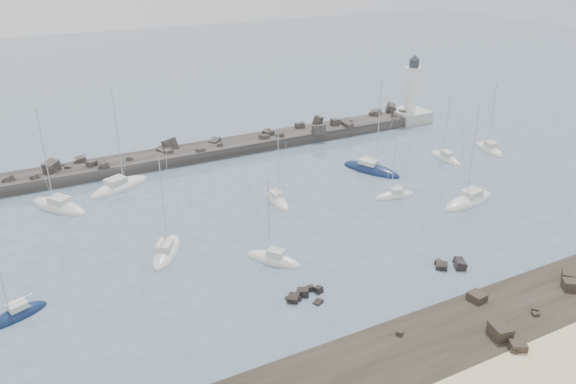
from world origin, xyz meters
The scene contains 17 objects.
ground centered at (0.00, 0.00, 0.00)m, with size 400.00×400.00×0.00m, color slate.
rock_shelf centered at (0.28, -21.96, 0.02)m, with size 140.00×12.00×1.94m.
rock_cluster_near centered at (-4.56, -8.01, 0.09)m, with size 4.53×3.65×1.46m.
rock_cluster_far centered at (14.06, -10.78, 0.18)m, with size 4.10×3.21×1.58m.
breakwater centered at (-7.26, 38.02, 0.31)m, with size 115.00×7.62×5.27m.
lighthouse centered at (47.00, 38.00, 3.09)m, with size 7.00×7.00×14.60m.
sailboat_1 centered at (-24.79, 27.51, 0.15)m, with size 8.41×10.08×15.95m.
sailboat_2 centered at (-31.98, 2.45, 0.15)m, with size 6.80×4.24×10.56m.
sailboat_3 centered at (-14.72, 7.85, 0.14)m, with size 6.72×8.65×13.55m.
sailboat_4 centered at (-15.46, 30.61, 0.14)m, with size 10.85×7.42×16.42m.
sailboat_5 centered at (-3.84, 0.10, 0.15)m, with size 6.02×7.09×11.55m.
sailboat_6 centered at (4.00, 14.83, 0.14)m, with size 2.66×7.24×11.39m.
sailboat_7 centered at (23.28, 18.37, 0.15)m, with size 7.28×10.99×16.59m.
sailboat_8 centered at (20.35, 8.23, 0.13)m, with size 6.58×2.95×10.22m.
sailboat_9 centered at (37.96, 16.73, 0.15)m, with size 2.67×7.57×12.01m.
sailboat_10 centered at (28.88, 1.62, 0.15)m, with size 10.53×4.87×15.97m.
sailboat_11 centered at (48.27, 16.58, 0.15)m, with size 4.50×8.57×13.13m.
Camera 1 is at (-29.14, -52.01, 35.18)m, focal length 35.00 mm.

